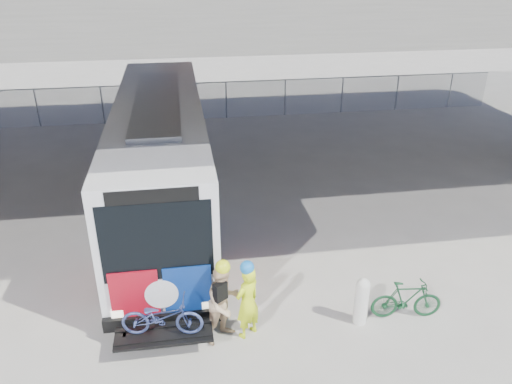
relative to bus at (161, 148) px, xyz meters
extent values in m
plane|color=#9E9991|center=(2.00, -2.42, -2.11)|extent=(160.00, 160.00, 0.00)
cube|color=silver|center=(0.00, -0.03, -0.16)|extent=(2.55, 12.00, 3.20)
cube|color=black|center=(0.00, 0.47, 0.48)|extent=(2.61, 11.00, 1.28)
cube|color=black|center=(0.00, -5.98, 0.22)|extent=(2.24, 0.12, 1.76)
cube|color=black|center=(0.00, -5.98, 1.25)|extent=(1.78, 0.12, 0.30)
cube|color=black|center=(0.00, -6.08, -1.66)|extent=(2.55, 0.20, 0.30)
cube|color=maroon|center=(-0.55, -6.05, -1.01)|extent=(1.00, 0.08, 1.20)
cube|color=navy|center=(0.55, -6.05, -1.01)|extent=(1.00, 0.08, 1.20)
cylinder|color=silver|center=(0.00, -6.07, -1.01)|extent=(0.70, 0.06, 0.70)
cube|color=gray|center=(0.00, -0.03, 1.51)|extent=(1.28, 7.20, 0.14)
cube|color=black|center=(0.00, -6.58, -1.66)|extent=(2.00, 0.70, 0.06)
cylinder|color=black|center=(-1.16, -4.43, -1.61)|extent=(0.30, 1.00, 1.00)
cylinder|color=black|center=(1.15, -4.43, -1.61)|extent=(0.30, 1.00, 1.00)
cylinder|color=black|center=(-1.16, 4.17, -1.61)|extent=(0.30, 1.00, 1.00)
cylinder|color=black|center=(1.15, 4.17, -1.61)|extent=(0.30, 1.00, 1.00)
cube|color=maroon|center=(-1.31, -3.83, -0.81)|extent=(0.06, 2.60, 1.70)
cube|color=navy|center=(-1.31, -2.23, -0.81)|extent=(0.06, 1.40, 1.70)
cube|color=maroon|center=(1.30, -3.83, -0.81)|extent=(0.06, 2.60, 1.70)
cube|color=navy|center=(1.30, -2.23, -0.81)|extent=(0.06, 1.40, 1.70)
imported|color=#3B4982|center=(0.00, -6.58, -1.19)|extent=(1.72, 0.82, 0.87)
cylinder|color=gray|center=(-6.00, 9.58, -1.21)|extent=(0.06, 0.06, 1.80)
cylinder|color=gray|center=(-2.00, 9.58, -1.21)|extent=(0.06, 0.06, 1.80)
cylinder|color=gray|center=(2.00, 9.58, -1.21)|extent=(0.06, 0.06, 1.80)
cylinder|color=gray|center=(6.00, 9.58, -1.21)|extent=(0.06, 0.06, 1.80)
cylinder|color=gray|center=(10.00, 9.58, -1.21)|extent=(0.06, 0.06, 1.80)
cylinder|color=gray|center=(14.00, 9.58, -1.21)|extent=(0.06, 0.06, 1.80)
plane|color=gray|center=(2.00, 9.58, -1.21)|extent=(30.00, 0.00, 30.00)
cube|color=gray|center=(2.00, 9.58, -0.29)|extent=(30.00, 0.05, 0.04)
cylinder|color=silver|center=(4.33, -6.33, -1.60)|extent=(0.31, 0.31, 1.02)
sphere|color=silver|center=(4.33, -6.33, -1.09)|extent=(0.31, 0.31, 0.31)
imported|color=#E2FF1A|center=(1.78, -6.33, -1.25)|extent=(0.75, 0.70, 1.72)
sphere|color=blue|center=(1.78, -6.33, -0.37)|extent=(0.30, 0.30, 0.30)
imported|color=#D3B087|center=(1.28, -6.33, -1.22)|extent=(1.10, 1.05, 1.79)
sphere|color=#ECFF1A|center=(1.28, -6.33, -0.30)|extent=(0.31, 0.31, 0.31)
cube|color=black|center=(1.20, -6.50, -0.77)|extent=(0.32, 0.29, 0.40)
imported|color=#164526|center=(5.41, -6.33, -1.63)|extent=(1.65, 0.64, 0.96)
camera|label=1|loc=(0.62, -14.76, 5.43)|focal=35.00mm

